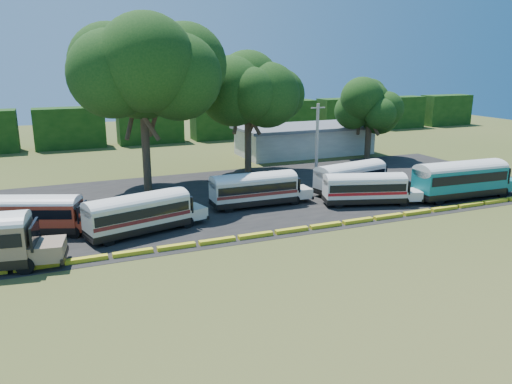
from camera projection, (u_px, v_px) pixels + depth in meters
name	position (u px, v px, depth m)	size (l,w,h in m)	color
ground	(279.00, 239.00, 36.79)	(160.00, 160.00, 0.00)	#334416
asphalt_strip	(236.00, 197.00, 47.87)	(64.00, 24.00, 0.02)	black
curb	(274.00, 233.00, 37.65)	(53.70, 0.45, 0.30)	gold
terminal_building	(304.00, 140.00, 69.74)	(19.00, 9.00, 4.00)	beige
treeline_backdrop	(150.00, 124.00, 78.84)	(130.00, 4.00, 6.00)	black
bus_red	(31.00, 212.00, 37.35)	(9.43, 5.52, 3.04)	black
bus_cream_west	(140.00, 211.00, 37.46)	(9.77, 4.68, 3.12)	black
bus_cream_east	(256.00, 187.00, 44.61)	(9.43, 2.51, 3.09)	black
bus_white_red	(366.00, 187.00, 45.12)	(9.15, 4.68, 2.93)	black
bus_white_blue	(352.00, 176.00, 49.22)	(9.59, 4.06, 3.07)	black
bus_teal	(462.00, 177.00, 47.04)	(11.12, 3.24, 3.62)	black
tree_west	(142.00, 71.00, 47.47)	(12.48, 12.48, 16.36)	#372C1B
tree_center	(248.00, 83.00, 56.28)	(9.97, 9.97, 13.95)	#372C1B
tree_east	(370.00, 103.00, 65.30)	(7.16, 7.16, 10.08)	#372C1B
utility_pole	(317.00, 144.00, 51.83)	(1.60, 0.30, 8.51)	gray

